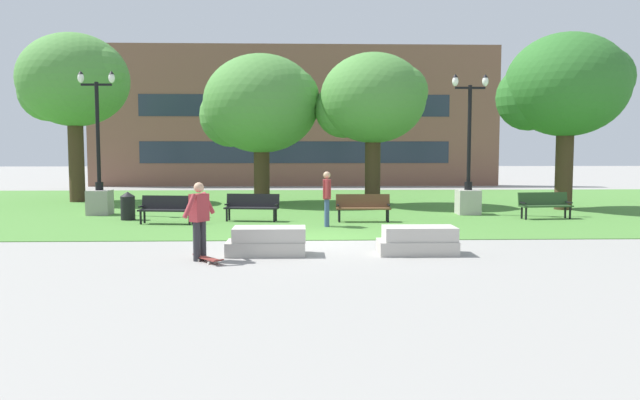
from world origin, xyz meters
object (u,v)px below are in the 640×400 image
park_bench_near_left (252,205)px  park_bench_far_right (545,204)px  lamp_post_left (468,186)px  park_bench_far_left (168,208)px  park_bench_near_right (363,206)px  skateboard (208,258)px  concrete_block_left (418,241)px  person_bystander_near_lawn (327,196)px  lamp_post_center (99,186)px  trash_bin (128,206)px  concrete_block_center (267,242)px  person_skateboarder (199,216)px

park_bench_near_left → park_bench_far_right: (10.07, 0.37, 0.00)m
lamp_post_left → park_bench_far_left: bearing=-166.2°
park_bench_near_left → park_bench_near_right: size_ratio=1.03×
park_bench_near_right → skateboard: bearing=-119.3°
concrete_block_left → park_bench_far_right: bearing=50.6°
person_bystander_near_lawn → lamp_post_center: bearing=155.5°
trash_bin → park_bench_near_left: bearing=-5.8°
skateboard → lamp_post_left: 12.50m
concrete_block_center → person_bystander_near_lawn: size_ratio=1.06×
person_skateboarder → park_bench_far_left: size_ratio=0.92×
park_bench_near_left → person_bystander_near_lawn: (2.44, -1.57, 0.44)m
concrete_block_center → lamp_post_left: lamp_post_left is taller
park_bench_far_left → concrete_block_center: bearing=-59.2°
person_skateboarder → park_bench_near_right: size_ratio=0.94×
person_skateboarder → trash_bin: person_skateboarder is taller
park_bench_near_left → person_skateboarder: bearing=-94.6°
park_bench_near_right → trash_bin: bearing=174.8°
skateboard → park_bench_near_left: (0.37, 7.54, 0.45)m
concrete_block_center → concrete_block_left: same height
park_bench_near_left → lamp_post_left: bearing=13.5°
concrete_block_left → park_bench_near_right: size_ratio=0.99×
park_bench_near_right → trash_bin: size_ratio=1.89×
park_bench_near_right → park_bench_far_left: bearing=-176.2°
park_bench_near_left → park_bench_far_right: bearing=2.1°
lamp_post_center → park_bench_far_right: bearing=-6.4°
concrete_block_left → person_bystander_near_lawn: person_bystander_near_lawn is taller
lamp_post_center → trash_bin: 2.34m
park_bench_near_right → lamp_post_center: bearing=165.5°
skateboard → trash_bin: 8.87m
lamp_post_left → park_bench_far_right: bearing=-33.4°
skateboard → lamp_post_center: 11.12m
lamp_post_left → person_bystander_near_lawn: bearing=-147.4°
park_bench_far_left → park_bench_near_right: bearing=3.8°
concrete_block_left → person_bystander_near_lawn: size_ratio=1.05×
park_bench_far_right → person_bystander_near_lawn: bearing=-165.8°
concrete_block_center → person_bystander_near_lawn: person_bystander_near_lawn is taller
park_bench_far_left → park_bench_far_right: same height
concrete_block_left → lamp_post_center: bearing=139.0°
park_bench_near_left → lamp_post_center: lamp_post_center is taller
lamp_post_center → person_bystander_near_lawn: 8.98m
park_bench_far_right → person_bystander_near_lawn: person_bystander_near_lawn is taller
park_bench_near_left → park_bench_far_right: size_ratio=1.01×
person_skateboarder → person_bystander_near_lawn: bearing=62.1°
park_bench_far_right → lamp_post_left: bearing=146.6°
park_bench_near_left → trash_bin: 4.26m
skateboard → park_bench_near_right: (4.08, 7.25, 0.45)m
trash_bin → person_skateboarder: bearing=-64.7°
skateboard → park_bench_near_left: bearing=87.2°
concrete_block_left → trash_bin: (-8.58, 7.04, 0.20)m
park_bench_far_right → person_bystander_near_lawn: size_ratio=1.08×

